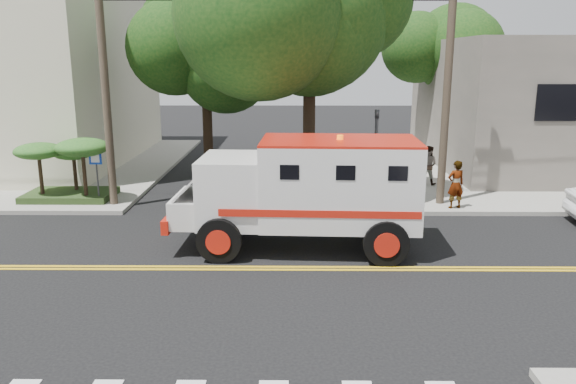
{
  "coord_description": "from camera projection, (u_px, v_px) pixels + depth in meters",
  "views": [
    {
      "loc": [
        0.91,
        -13.7,
        5.36
      ],
      "look_at": [
        0.78,
        1.85,
        1.6
      ],
      "focal_mm": 35.0,
      "sensor_mm": 36.0,
      "label": 1
    }
  ],
  "objects": [
    {
      "name": "traffic_signal",
      "position": [
        376.0,
        149.0,
        19.47
      ],
      "size": [
        0.15,
        0.18,
        3.6
      ],
      "color": "#3F3F42",
      "rests_on": "ground"
    },
    {
      "name": "utility_pole_left",
      "position": [
        105.0,
        82.0,
        19.4
      ],
      "size": [
        0.28,
        0.28,
        9.0
      ],
      "primitive_type": "cylinder",
      "color": "#382D23",
      "rests_on": "ground"
    },
    {
      "name": "tree_main",
      "position": [
        323.0,
        1.0,
        18.91
      ],
      "size": [
        6.08,
        5.7,
        9.85
      ],
      "color": "black",
      "rests_on": "ground"
    },
    {
      "name": "accessibility_sign",
      "position": [
        97.0,
        170.0,
        20.31
      ],
      "size": [
        0.45,
        0.1,
        2.02
      ],
      "color": "#3F3F42",
      "rests_on": "ground"
    },
    {
      "name": "tree_left",
      "position": [
        211.0,
        48.0,
        24.71
      ],
      "size": [
        4.48,
        4.2,
        7.7
      ],
      "color": "black",
      "rests_on": "ground"
    },
    {
      "name": "tree_right",
      "position": [
        449.0,
        42.0,
        28.41
      ],
      "size": [
        4.8,
        4.5,
        8.2
      ],
      "color": "black",
      "rests_on": "ground"
    },
    {
      "name": "pedestrian_a",
      "position": [
        456.0,
        184.0,
        19.64
      ],
      "size": [
        0.7,
        0.55,
        1.71
      ],
      "primitive_type": "imported",
      "rotation": [
        0.0,
        0.0,
        3.39
      ],
      "color": "gray",
      "rests_on": "sidewalk_ne"
    },
    {
      "name": "utility_pole_right",
      "position": [
        448.0,
        82.0,
        19.5
      ],
      "size": [
        0.28,
        0.28,
        9.0
      ],
      "primitive_type": "cylinder",
      "color": "#382D23",
      "rests_on": "ground"
    },
    {
      "name": "sidewalk_ne",
      "position": [
        548.0,
        167.0,
        27.58
      ],
      "size": [
        17.0,
        17.0,
        0.15
      ],
      "primitive_type": "cube",
      "color": "gray",
      "rests_on": "ground"
    },
    {
      "name": "pedestrian_b",
      "position": [
        428.0,
        165.0,
        23.38
      ],
      "size": [
        0.99,
        0.93,
        1.62
      ],
      "primitive_type": "imported",
      "rotation": [
        0.0,
        0.0,
        2.61
      ],
      "color": "gray",
      "rests_on": "sidewalk_ne"
    },
    {
      "name": "sidewalk_nw",
      "position": [
        2.0,
        166.0,
        27.79
      ],
      "size": [
        17.0,
        17.0,
        0.15
      ],
      "primitive_type": "cube",
      "color": "gray",
      "rests_on": "ground"
    },
    {
      "name": "armored_truck",
      "position": [
        307.0,
        187.0,
        15.72
      ],
      "size": [
        7.04,
        3.07,
        3.15
      ],
      "rotation": [
        0.0,
        0.0,
        -0.04
      ],
      "color": "silver",
      "rests_on": "ground"
    },
    {
      "name": "palm_planter",
      "position": [
        67.0,
        160.0,
        20.69
      ],
      "size": [
        3.52,
        2.63,
        2.36
      ],
      "color": "#1E3314",
      "rests_on": "sidewalk_nw"
    },
    {
      "name": "ground",
      "position": [
        257.0,
        268.0,
        14.58
      ],
      "size": [
        100.0,
        100.0,
        0.0
      ],
      "primitive_type": "plane",
      "color": "black",
      "rests_on": "ground"
    }
  ]
}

